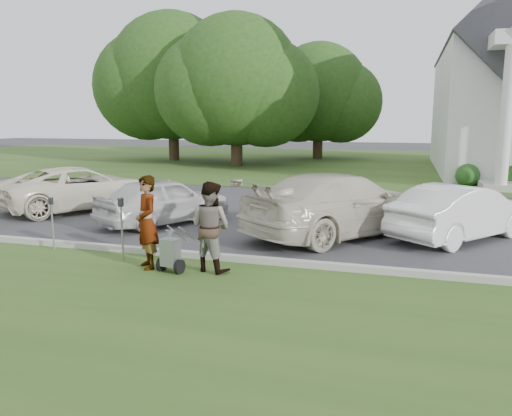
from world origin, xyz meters
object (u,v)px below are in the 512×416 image
at_px(car_b, 164,200).
at_px(tree_left, 236,87).
at_px(parking_meter_near, 122,221).
at_px(parking_meter_far, 52,217).
at_px(car_d, 461,212).
at_px(car_a, 80,188).
at_px(tree_far, 172,82).
at_px(person_left, 147,223).
at_px(car_c, 340,204).
at_px(striping_cart, 171,253).
at_px(person_right, 210,227).
at_px(tree_back, 319,97).

bearing_deg(car_b, tree_left, -48.93).
bearing_deg(parking_meter_near, parking_meter_far, 170.99).
bearing_deg(car_d, parking_meter_near, 69.63).
xyz_separation_m(tree_left, car_b, (4.03, -18.24, -4.42)).
bearing_deg(car_a, tree_far, -42.96).
distance_m(parking_meter_near, car_a, 7.09).
relative_size(tree_left, person_left, 5.59).
bearing_deg(car_c, striping_cart, 94.10).
relative_size(tree_far, car_c, 2.05).
height_order(tree_left, striping_cart, tree_left).
bearing_deg(car_b, tree_far, -36.10).
relative_size(tree_left, person_right, 5.89).
height_order(tree_far, striping_cart, tree_far).
bearing_deg(person_left, car_d, 79.59).
bearing_deg(striping_cart, car_b, 128.75).
bearing_deg(parking_meter_near, striping_cart, -18.25).
relative_size(person_right, parking_meter_far, 1.42).
relative_size(tree_far, person_right, 6.45).
bearing_deg(tree_back, car_a, -98.73).
xyz_separation_m(car_a, car_d, (11.94, -0.95, -0.03)).
height_order(person_right, car_c, person_right).
xyz_separation_m(tree_far, parking_meter_near, (10.99, -25.08, -4.81)).
xyz_separation_m(parking_meter_far, car_a, (-2.78, 4.89, -0.08)).
bearing_deg(person_left, car_a, 179.24).
relative_size(tree_back, parking_meter_near, 6.90).
relative_size(tree_far, car_d, 2.74).
relative_size(tree_far, car_b, 2.88).
relative_size(tree_left, tree_far, 0.91).
distance_m(car_a, car_b, 4.08).
bearing_deg(car_b, person_right, 156.18).
bearing_deg(car_b, striping_cart, 147.01).
distance_m(person_left, parking_meter_near, 0.83).
bearing_deg(person_right, person_left, 24.59).
height_order(parking_meter_near, car_c, car_c).
bearing_deg(car_b, car_a, 9.09).
relative_size(car_a, car_c, 0.92).
bearing_deg(person_left, tree_left, 148.34).
distance_m(person_left, car_c, 5.36).
distance_m(person_left, car_d, 7.84).
bearing_deg(car_d, car_c, 46.34).
bearing_deg(striping_cart, parking_meter_near, 172.11).
xyz_separation_m(striping_cart, car_a, (-6.16, 5.65, 0.32)).
xyz_separation_m(person_right, parking_meter_far, (-4.10, 0.43, -0.10)).
distance_m(tree_back, person_right, 30.58).
xyz_separation_m(person_left, parking_meter_far, (-2.80, 0.63, -0.15)).
bearing_deg(tree_back, striping_cart, -85.61).
height_order(striping_cart, car_c, car_c).
xyz_separation_m(tree_back, car_d, (8.12, -25.82, -4.03)).
relative_size(tree_back, person_left, 5.06).
bearing_deg(person_left, tree_back, 137.23).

